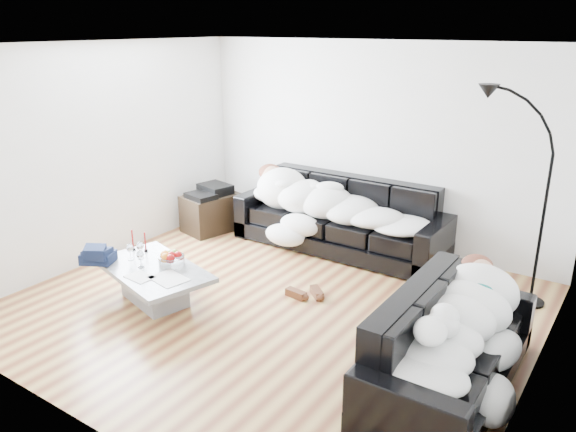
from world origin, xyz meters
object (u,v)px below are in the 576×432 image
Objects in this scene: wine_glass_b at (130,252)px; stereo at (211,190)px; coffee_table at (154,284)px; candle_right at (145,242)px; wine_glass_c at (140,259)px; floor_lamp at (544,215)px; av_cabinet at (212,213)px; sofa_right at (451,343)px; sleeper_right at (454,318)px; shoes at (306,293)px; sleeper_back at (338,201)px; fruit_bowl at (171,258)px; sofa_back at (340,215)px; candle_left at (133,240)px; wine_glass_a at (140,250)px.

wine_glass_b is 0.41× the size of stereo.
candle_right reaches higher than coffee_table.
wine_glass_c is 0.10× the size of floor_lamp.
wine_glass_b is at bearing 163.07° from wine_glass_c.
candle_right is 0.29× the size of av_cabinet.
sofa_right is 2.00m from floor_lamp.
sleeper_right reaches higher than shoes.
sleeper_right is 9.12× the size of wine_glass_c.
wine_glass_b is 0.80× the size of candle_right.
floor_lamp reaches higher than coffee_table.
sleeper_back is 5.71× the size of shoes.
fruit_bowl is 1.52× the size of wine_glass_b.
stereo is at bearing 173.69° from shoes.
sofa_back is 2.36m from fruit_bowl.
candle_left reaches higher than shoes.
shoes is 2.53m from floor_lamp.
coffee_table is at bearing -128.89° from fruit_bowl.
coffee_table is 0.41m from wine_glass_a.
fruit_bowl is 0.14× the size of floor_lamp.
coffee_table is 5.92× the size of candle_right.
fruit_bowl is 3.80m from floor_lamp.
candle_right is (-3.45, -0.01, -0.13)m from sleeper_right.
sleeper_right is 2.01m from shoes.
sleeper_back is at bearing 62.35° from wine_glass_a.
sofa_right is 3.18m from wine_glass_c.
candle_right is at bearing -156.93° from floor_lamp.
sleeper_back reaches higher than wine_glass_a.
sleeper_right is (0.00, 0.00, 0.23)m from sofa_right.
sleeper_right is 9.14× the size of wine_glass_a.
fruit_bowl is at bearing -5.25° from candle_left.
av_cabinet is (-0.55, 1.71, -0.23)m from candle_right.
candle_right is (-0.28, 0.32, 0.02)m from wine_glass_c.
wine_glass_c is at bearing -49.05° from candle_right.
wine_glass_c is (-0.23, -0.21, 0.01)m from fruit_bowl.
floor_lamp is at bearing -7.24° from sofa_right.
sleeper_back is 2.54m from coffee_table.
coffee_table is 7.35× the size of wine_glass_b.
coffee_table is (-0.89, -2.38, -0.26)m from sofa_back.
stereo is (-0.55, 1.71, 0.09)m from candle_right.
wine_glass_a is (-3.34, -0.17, 0.07)m from sofa_right.
sleeper_right is at bearing 2.31° from fruit_bowl.
candle_left reaches higher than wine_glass_c.
sofa_back is 2.59m from candle_left.
stereo reaches higher than shoes.
candle_right is 1.81m from av_cabinet.
av_cabinet is at bearing 115.41° from coffee_table.
shoes is at bearing -74.30° from sleeper_back.
fruit_bowl is 1.47m from shoes.
wine_glass_b reaches higher than coffee_table.
candle_right is at bearing 145.76° from coffee_table.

